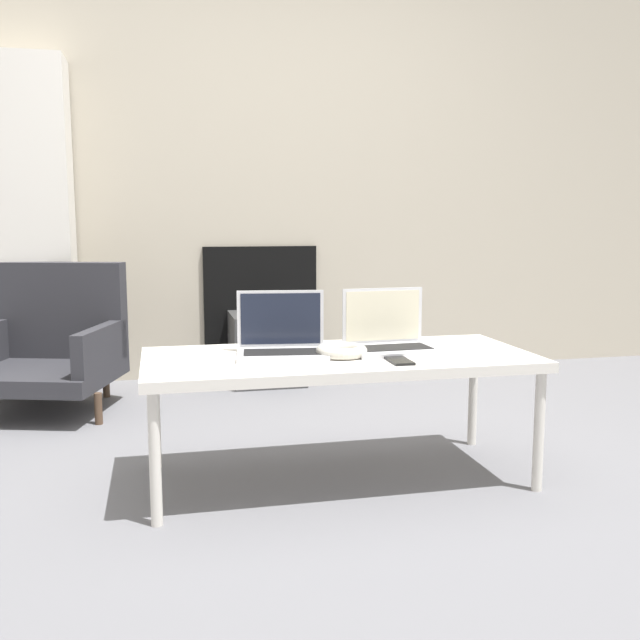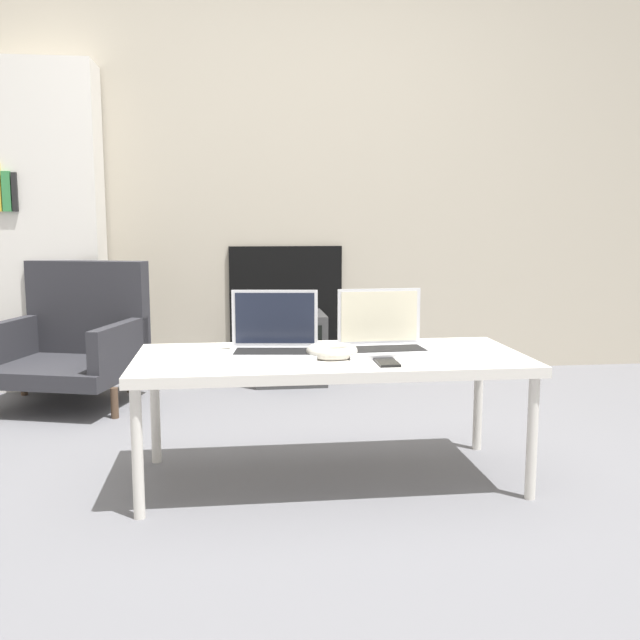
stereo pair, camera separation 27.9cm
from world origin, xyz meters
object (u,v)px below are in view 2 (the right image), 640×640
Objects in this scene: tv at (289,347)px; armchair at (75,339)px; headphones at (331,351)px; laptop_right at (384,338)px; phone at (387,362)px; laptop_left at (274,341)px.

tv is 1.17m from armchair.
armchair reaches higher than headphones.
laptop_right reaches higher than phone.
phone is 0.16× the size of armchair.
headphones is 1.74m from armchair.
phone is 1.96m from armchair.
headphones reaches higher than phone.
laptop_left is 1.58m from tv.
headphones is at bearing -160.76° from laptop_right.
laptop_left is 2.59× the size of phone.
laptop_right is 0.22m from headphones.
laptop_left is 0.42× the size of armchair.
laptop_left is at bearing 148.65° from phone.
armchair reaches higher than laptop_left.
tv is (-0.22, 1.54, -0.31)m from laptop_right.
headphones is 0.22m from phone.
armchair is at bearing 131.10° from headphones.
laptop_right is 0.40× the size of armchair.
headphones is at bearing -15.20° from laptop_left.
headphones is 0.43× the size of tv.
phone is at bearing -39.92° from headphones.
laptop_right is at bearing 21.72° from headphones.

